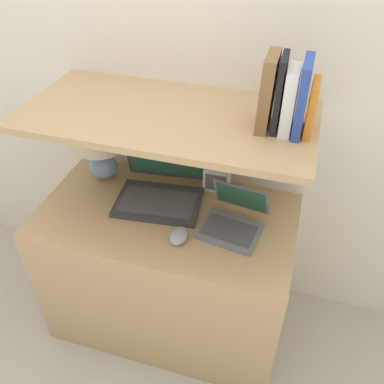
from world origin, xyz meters
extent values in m
plane|color=#B2AD9E|center=(0.00, 0.00, 0.00)|extent=(12.00, 12.00, 0.00)
cube|color=silver|center=(0.00, 0.68, 1.20)|extent=(6.00, 0.05, 2.40)
cube|color=tan|center=(0.00, 0.31, 0.37)|extent=(1.11, 0.61, 0.73)
cube|color=silver|center=(0.00, 0.63, 0.58)|extent=(1.11, 0.04, 1.16)
cube|color=tan|center=(0.00, 0.38, 1.17)|extent=(1.11, 0.55, 0.03)
ellipsoid|color=#7593B2|center=(-0.38, 0.48, 0.79)|extent=(0.13, 0.13, 0.12)
cylinder|color=tan|center=(-0.38, 0.48, 0.88)|extent=(0.02, 0.02, 0.05)
cone|color=beige|center=(-0.38, 0.48, 0.97)|extent=(0.22, 0.22, 0.15)
cube|color=#333338|center=(-0.05, 0.36, 0.74)|extent=(0.40, 0.29, 0.02)
cube|color=#47474C|center=(-0.05, 0.35, 0.76)|extent=(0.34, 0.21, 0.00)
cube|color=#333338|center=(-0.07, 0.52, 0.88)|extent=(0.38, 0.11, 0.25)
cube|color=#235138|center=(-0.07, 0.51, 0.88)|extent=(0.34, 0.09, 0.22)
cube|color=slate|center=(0.29, 0.27, 0.74)|extent=(0.26, 0.22, 0.02)
cube|color=#47474C|center=(0.29, 0.26, 0.76)|extent=(0.23, 0.16, 0.00)
cube|color=slate|center=(0.31, 0.39, 0.83)|extent=(0.24, 0.10, 0.15)
cube|color=#235138|center=(0.31, 0.39, 0.83)|extent=(0.22, 0.09, 0.13)
ellipsoid|color=#99999E|center=(0.10, 0.17, 0.75)|extent=(0.07, 0.11, 0.04)
cube|color=white|center=(0.17, 0.53, 0.79)|extent=(0.12, 0.05, 0.12)
cube|color=#59595B|center=(0.17, 0.50, 0.79)|extent=(0.10, 0.00, 0.08)
cube|color=orange|center=(0.51, 0.38, 1.28)|extent=(0.03, 0.13, 0.19)
cube|color=#284293|center=(0.48, 0.38, 1.31)|extent=(0.03, 0.17, 0.25)
cube|color=silver|center=(0.44, 0.38, 1.29)|extent=(0.04, 0.14, 0.22)
cube|color=black|center=(0.40, 0.38, 1.31)|extent=(0.02, 0.13, 0.26)
cube|color=brown|center=(0.36, 0.38, 1.31)|extent=(0.05, 0.15, 0.26)
camera|label=1|loc=(0.48, -0.92, 1.90)|focal=38.00mm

